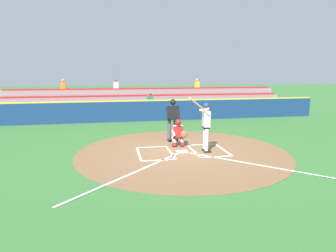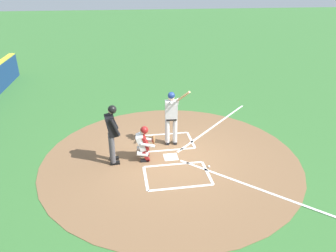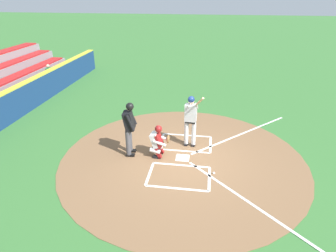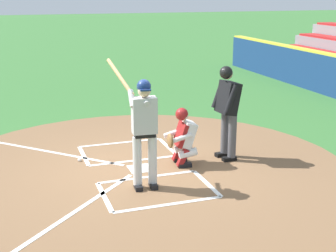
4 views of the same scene
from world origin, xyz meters
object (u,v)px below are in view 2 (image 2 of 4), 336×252
(plate_umpire, at_px, (112,131))
(baseball, at_px, (209,166))
(catcher, at_px, (144,142))
(batter, at_px, (172,115))

(plate_umpire, bearing_deg, baseball, 74.51)
(catcher, relative_size, baseball, 15.27)
(catcher, bearing_deg, batter, 129.66)
(batter, height_order, catcher, batter)
(batter, distance_m, baseball, 2.13)
(batter, bearing_deg, baseball, 27.59)
(baseball, bearing_deg, plate_umpire, -105.49)
(catcher, height_order, plate_umpire, plate_umpire)
(batter, xyz_separation_m, plate_umpire, (0.87, -1.93, -0.02))
(batter, height_order, baseball, batter)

